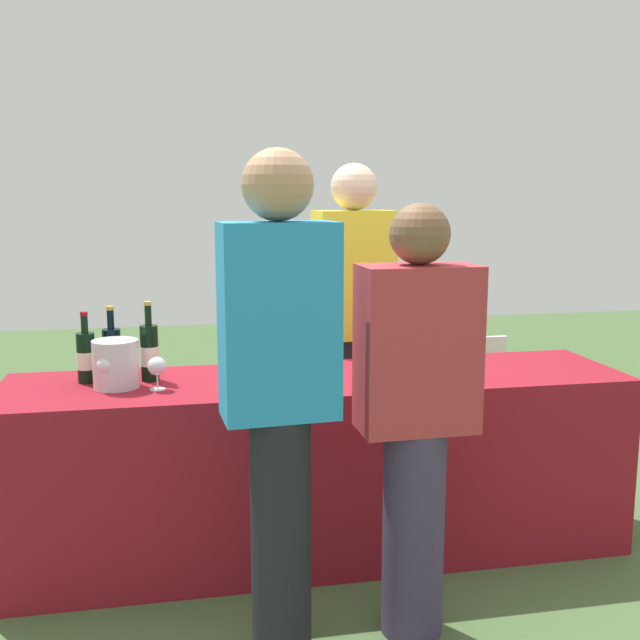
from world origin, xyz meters
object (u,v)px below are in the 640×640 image
Objects in this scene: wine_glass_3 at (465,355)px; menu_board at (463,396)px; wine_bottle_1 at (112,353)px; server_pouring at (353,319)px; ice_bucket at (116,364)px; guest_1 at (416,411)px; wine_glass_2 at (277,366)px; guest_0 at (279,387)px; wine_bottle_0 at (86,357)px; wine_glass_0 at (106,366)px; wine_glass_1 at (157,367)px; wine_bottle_2 at (150,352)px; wine_bottle_3 at (402,340)px.

wine_glass_3 reaches higher than menu_board.
wine_bottle_1 reaches higher than wine_glass_3.
wine_bottle_1 is 1.22m from server_pouring.
ice_bucket is 0.27× the size of menu_board.
wine_bottle_1 is 0.20× the size of guest_1.
ice_bucket reaches higher than wine_glass_2.
server_pouring is 2.37× the size of menu_board.
wine_glass_2 is 0.59m from guest_0.
wine_glass_3 is at bearing -3.77° from ice_bucket.
wine_bottle_0 is at bearing 172.66° from wine_glass_3.
wine_bottle_0 reaches higher than ice_bucket.
wine_glass_0 reaches higher than wine_glass_2.
menu_board is at bearing 24.67° from wine_bottle_0.
server_pouring is at bearing 26.43° from ice_bucket.
wine_glass_1 is 0.76m from guest_0.
menu_board is (0.89, 1.73, -0.47)m from guest_1.
wine_glass_0 is 1.14× the size of wine_glass_2.
guest_1 is at bearing -39.51° from wine_bottle_2.
wine_glass_1 is 0.18m from ice_bucket.
wine_glass_1 is at bearing -78.57° from wine_bottle_2.
wine_glass_0 is at bearing -151.43° from menu_board.
wine_bottle_1 is at bearing 99.27° from ice_bucket.
wine_glass_0 is 1.09× the size of wine_glass_3.
guest_0 reaches higher than wine_bottle_0.
wine_bottle_1 is 0.18× the size of server_pouring.
wine_bottle_1 is 1.06m from guest_0.
guest_0 reaches higher than wine_glass_0.
wine_bottle_1 reaches higher than wine_bottle_0.
wine_glass_0 is at bearing 128.76° from guest_0.
wine_bottle_3 is 0.19× the size of server_pouring.
wine_bottle_1 is at bearing 88.67° from wine_glass_0.
guest_0 reaches higher than wine_glass_2.
wine_bottle_2 is 0.46× the size of menu_board.
wine_bottle_0 is 0.96× the size of wine_bottle_1.
wine_glass_2 is 0.68m from guest_1.
wine_glass_3 is at bearing -1.41° from wine_glass_0.
wine_glass_2 is 1.84m from menu_board.
wine_glass_2 is at bearing -138.41° from menu_board.
wine_bottle_1 is 0.17m from wine_bottle_2.
server_pouring is at bearing 85.50° from guest_1.
guest_0 is 0.50m from guest_1.
wine_bottle_3 is at bearing 7.84° from ice_bucket.
wine_bottle_1 is 0.43× the size of menu_board.
wine_glass_2 is at bearing -153.80° from wine_bottle_3.
guest_1 is at bearing -118.05° from menu_board.
wine_bottle_0 is at bearing 148.28° from wine_glass_1.
wine_bottle_1 is 2.31× the size of wine_glass_3.
guest_0 is at bearing -176.72° from guest_1.
wine_bottle_0 is 1.40m from wine_bottle_3.
wine_glass_3 is 0.71m from guest_1.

